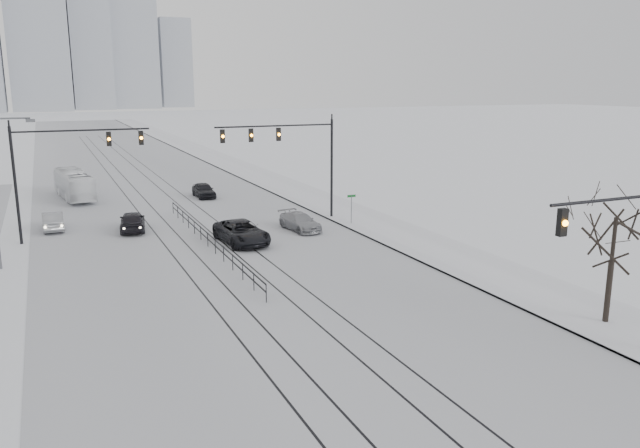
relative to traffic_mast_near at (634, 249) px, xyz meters
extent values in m
cube|color=silver|center=(-10.79, 54.00, -4.55)|extent=(22.00, 260.00, 0.02)
cube|color=white|center=(2.71, 54.00, -4.48)|extent=(5.00, 260.00, 0.16)
cube|color=gray|center=(0.26, 54.00, -4.50)|extent=(0.10, 260.00, 0.12)
cube|color=black|center=(-13.39, 34.00, -4.54)|extent=(0.10, 180.00, 0.01)
cube|color=black|center=(-11.99, 34.00, -4.54)|extent=(0.10, 180.00, 0.01)
cube|color=black|center=(-9.59, 34.00, -4.54)|extent=(0.10, 180.00, 0.01)
cube|color=black|center=(-8.19, 34.00, -4.54)|extent=(0.10, 180.00, 0.01)
cube|color=#9CA1AB|center=(-18.79, 262.00, 31.44)|extent=(22.00, 22.00, 72.00)
cube|color=#9CA1AB|center=(1.21, 270.00, 19.44)|extent=(16.00, 16.00, 48.00)
cube|color=#9CA1AB|center=(19.21, 278.00, 27.44)|extent=(20.00, 20.00, 64.00)
cube|color=#9CA1AB|center=(39.21, 286.00, 15.44)|extent=(14.00, 14.00, 40.00)
cylinder|color=black|center=(-1.39, 0.00, 2.04)|extent=(6.00, 0.12, 0.12)
cube|color=black|center=(-3.79, 0.00, 1.39)|extent=(0.32, 0.24, 1.00)
sphere|color=orange|center=(-3.79, -0.14, 1.39)|extent=(0.22, 0.22, 0.22)
cylinder|color=black|center=(0.71, 29.00, -0.56)|extent=(0.20, 0.20, 8.00)
cylinder|color=black|center=(-4.04, 29.00, 3.04)|extent=(9.50, 0.12, 0.12)
cube|color=black|center=(-8.19, 29.00, 2.39)|extent=(0.32, 0.24, 1.00)
sphere|color=orange|center=(-8.19, 28.86, 2.39)|extent=(0.22, 0.22, 0.22)
cube|color=black|center=(-5.99, 29.00, 2.39)|extent=(0.32, 0.24, 1.00)
sphere|color=orange|center=(-5.99, 28.86, 2.39)|extent=(0.22, 0.22, 0.22)
cube|color=black|center=(-3.79, 29.00, 2.39)|extent=(0.32, 0.24, 1.00)
sphere|color=orange|center=(-3.79, 28.86, 2.39)|extent=(0.22, 0.22, 0.22)
cylinder|color=black|center=(-22.29, 30.00, -0.56)|extent=(0.20, 0.20, 8.00)
cylinder|color=black|center=(-17.79, 30.00, 3.04)|extent=(9.00, 0.12, 0.12)
cube|color=black|center=(-13.89, 30.00, 2.39)|extent=(0.32, 0.24, 1.00)
sphere|color=orange|center=(-13.89, 29.86, 2.39)|extent=(0.22, 0.22, 0.22)
cube|color=black|center=(-16.09, 30.00, 2.39)|extent=(0.32, 0.24, 1.00)
sphere|color=orange|center=(-16.09, 29.86, 2.39)|extent=(0.22, 0.22, 0.22)
cylinder|color=#595B60|center=(-22.09, 24.00, 4.24)|extent=(2.40, 0.10, 0.10)
cube|color=#595B60|center=(-20.89, 24.00, 4.09)|extent=(0.50, 0.25, 0.18)
cylinder|color=black|center=(2.41, 3.00, -3.06)|extent=(0.26, 0.26, 3.00)
cylinder|color=black|center=(2.41, 3.00, -0.81)|extent=(0.18, 0.18, 2.50)
cube|color=black|center=(-10.79, 24.00, -3.61)|extent=(0.06, 24.00, 0.06)
cube|color=black|center=(-10.79, 24.00, -4.01)|extent=(0.06, 24.00, 0.06)
cylinder|color=#595B60|center=(1.01, 26.00, -3.36)|extent=(0.06, 0.06, 2.40)
cube|color=#0C4C19|center=(1.01, 26.00, -2.26)|extent=(0.70, 0.04, 0.18)
imported|color=black|center=(-14.78, 30.81, -3.81)|extent=(2.38, 4.62, 1.50)
imported|color=#95979C|center=(-20.18, 33.58, -3.88)|extent=(1.45, 4.16, 1.37)
imported|color=black|center=(-8.41, 24.01, -3.79)|extent=(3.02, 5.76, 1.55)
imported|color=#95979C|center=(-3.28, 26.01, -3.92)|extent=(2.31, 4.59, 1.28)
imported|color=black|center=(-6.57, 42.56, -3.86)|extent=(1.69, 4.13, 1.40)
imported|color=white|center=(-17.99, 46.88, -3.23)|extent=(3.35, 9.76, 2.66)
camera|label=1|loc=(-20.33, -16.17, 6.17)|focal=35.00mm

